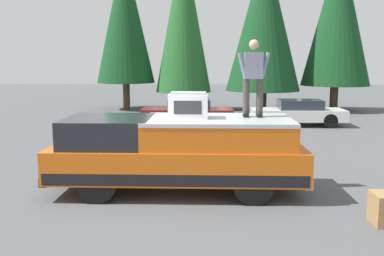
{
  "coord_description": "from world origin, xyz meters",
  "views": [
    {
      "loc": [
        -9.54,
        -1.31,
        2.89
      ],
      "look_at": [
        0.5,
        -0.96,
        1.35
      ],
      "focal_mm": 41.36,
      "sensor_mm": 36.0,
      "label": 1
    }
  ],
  "objects_px": {
    "pickup_truck": "(178,153)",
    "parked_car_white": "(298,113)",
    "compressor_unit": "(188,105)",
    "parked_car_maroon": "(188,112)",
    "person_on_truck_bed": "(253,76)"
  },
  "relations": [
    {
      "from": "compressor_unit",
      "to": "parked_car_maroon",
      "type": "xyz_separation_m",
      "value": [
        10.35,
        0.48,
        -1.35
      ]
    },
    {
      "from": "pickup_truck",
      "to": "parked_car_maroon",
      "type": "xyz_separation_m",
      "value": [
        10.34,
        0.25,
        -0.29
      ]
    },
    {
      "from": "person_on_truck_bed",
      "to": "parked_car_white",
      "type": "distance_m",
      "value": 10.63
    },
    {
      "from": "person_on_truck_bed",
      "to": "parked_car_white",
      "type": "height_order",
      "value": "person_on_truck_bed"
    },
    {
      "from": "compressor_unit",
      "to": "parked_car_white",
      "type": "xyz_separation_m",
      "value": [
        10.23,
        -4.46,
        -1.35
      ]
    },
    {
      "from": "pickup_truck",
      "to": "compressor_unit",
      "type": "bearing_deg",
      "value": -90.82
    },
    {
      "from": "parked_car_maroon",
      "to": "parked_car_white",
      "type": "bearing_deg",
      "value": -91.37
    },
    {
      "from": "pickup_truck",
      "to": "parked_car_white",
      "type": "xyz_separation_m",
      "value": [
        10.23,
        -4.69,
        -0.29
      ]
    },
    {
      "from": "person_on_truck_bed",
      "to": "parked_car_maroon",
      "type": "distance_m",
      "value": 10.47
    },
    {
      "from": "pickup_truck",
      "to": "parked_car_maroon",
      "type": "bearing_deg",
      "value": 1.38
    },
    {
      "from": "person_on_truck_bed",
      "to": "parked_car_white",
      "type": "bearing_deg",
      "value": -16.95
    },
    {
      "from": "pickup_truck",
      "to": "person_on_truck_bed",
      "type": "height_order",
      "value": "person_on_truck_bed"
    },
    {
      "from": "parked_car_white",
      "to": "person_on_truck_bed",
      "type": "bearing_deg",
      "value": 163.05
    },
    {
      "from": "compressor_unit",
      "to": "person_on_truck_bed",
      "type": "xyz_separation_m",
      "value": [
        0.24,
        -1.42,
        0.62
      ]
    },
    {
      "from": "parked_car_maroon",
      "to": "pickup_truck",
      "type": "bearing_deg",
      "value": -178.62
    }
  ]
}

